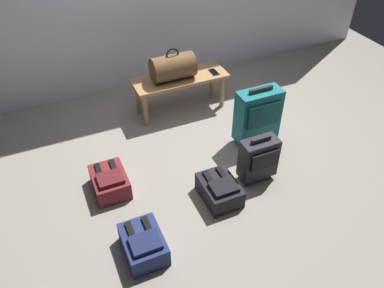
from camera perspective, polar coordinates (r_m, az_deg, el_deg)
The scene contains 9 objects.
ground_plane at distance 3.63m, azimuth 2.69°, elevation -1.85°, with size 6.60×6.60×0.00m, color gray.
bench at distance 4.08m, azimuth -1.78°, elevation 9.22°, with size 1.00×0.36×0.40m.
duffel_bag_brown at distance 3.96m, azimuth -2.87°, elevation 11.40°, with size 0.44×0.26×0.34m.
cell_phone at distance 4.14m, azimuth 3.28°, elevation 10.68°, with size 0.07×0.14×0.01m.
suitcase_upright_teal at distance 3.68m, azimuth 9.81°, elevation 4.31°, with size 0.43×0.21×0.61m.
suitcase_small_charcoal at distance 3.30m, azimuth 9.92°, elevation -2.08°, with size 0.32×0.19×0.46m.
backpack_maroon at distance 3.33m, azimuth -12.16°, elevation -5.52°, with size 0.28×0.38×0.21m.
backpack_dark at distance 3.20m, azimuth 4.15°, elevation -6.84°, with size 0.28×0.38×0.21m.
backpack_navy at distance 2.87m, azimuth -7.25°, elevation -14.61°, with size 0.28×0.38×0.21m.
Camera 1 is at (-1.25, -2.41, 2.41)m, focal length 35.72 mm.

